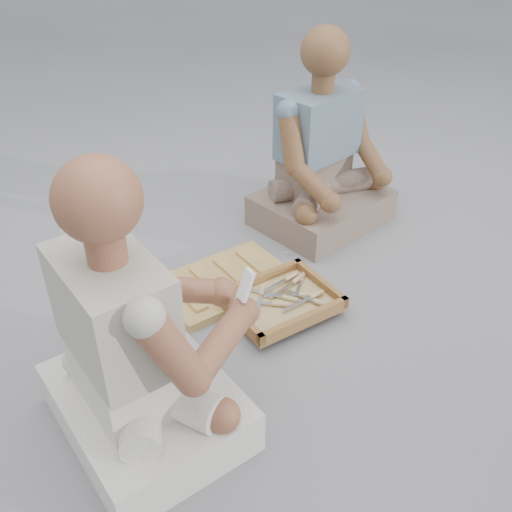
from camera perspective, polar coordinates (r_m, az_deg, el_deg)
ground at (r=2.48m, az=3.45°, el=-6.13°), size 60.00×60.00×0.00m
carved_panel at (r=2.64m, az=-3.22°, el=-2.65°), size 0.60×0.41×0.04m
tool_tray at (r=2.47m, az=2.50°, el=-4.55°), size 0.46×0.37×0.06m
chisel_0 at (r=2.56m, az=3.89°, el=-2.53°), size 0.22×0.07×0.02m
chisel_1 at (r=2.49m, az=4.60°, el=-3.91°), size 0.19×0.13×0.02m
chisel_2 at (r=2.59m, az=4.58°, el=-2.39°), size 0.18×0.16×0.02m
chisel_3 at (r=2.45m, az=6.11°, el=-4.55°), size 0.11×0.21×0.02m
chisel_4 at (r=2.43m, az=1.91°, el=-4.79°), size 0.18×0.15×0.02m
chisel_5 at (r=2.49m, az=0.55°, el=-3.75°), size 0.16×0.18×0.02m
chisel_6 at (r=2.48m, az=5.68°, el=-4.04°), size 0.22×0.02×0.02m
chisel_7 at (r=2.57m, az=3.17°, el=-2.26°), size 0.22×0.04×0.02m
chisel_8 at (r=2.47m, az=2.94°, el=-4.18°), size 0.14×0.19×0.02m
wood_chip_0 at (r=2.60m, az=2.72°, el=-3.88°), size 0.02×0.02×0.00m
wood_chip_1 at (r=2.59m, az=-2.80°, el=-4.08°), size 0.02×0.02×0.00m
wood_chip_2 at (r=2.68m, az=-5.56°, el=-2.71°), size 0.02×0.02×0.00m
wood_chip_3 at (r=2.69m, az=2.31°, el=-2.33°), size 0.02×0.02×0.00m
wood_chip_4 at (r=2.40m, az=0.09°, el=-7.57°), size 0.02×0.02×0.00m
wood_chip_5 at (r=2.60m, az=-0.57°, el=-3.75°), size 0.02×0.02×0.00m
wood_chip_6 at (r=2.88m, az=2.98°, el=0.35°), size 0.02×0.02×0.00m
wood_chip_7 at (r=2.67m, az=-5.94°, el=-2.88°), size 0.02×0.02×0.00m
craftsman at (r=1.86m, az=-11.83°, el=-9.27°), size 0.69×0.68×1.02m
companion at (r=3.02m, az=6.63°, el=9.18°), size 0.73×0.61×1.02m
mobile_phone at (r=1.86m, az=-1.03°, el=-2.93°), size 0.05×0.05×0.11m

